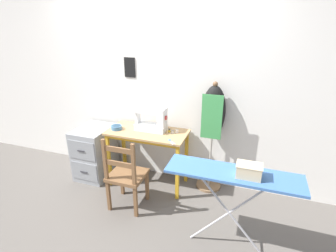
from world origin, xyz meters
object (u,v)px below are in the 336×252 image
(dress_form, at_px, (213,118))
(scissors, at_px, (171,141))
(filing_cabinet, at_px, (95,152))
(ironing_board, at_px, (233,177))
(thread_spool_near_machine, at_px, (169,131))
(thread_spool_far_edge, at_px, (177,131))
(fabric_bowl, at_px, (116,127))
(wooden_chair, at_px, (126,176))
(storage_box, at_px, (249,171))
(sewing_machine, at_px, (152,120))
(thread_spool_mid_table, at_px, (173,132))

(dress_form, bearing_deg, scissors, -139.16)
(filing_cabinet, height_order, ironing_board, ironing_board)
(thread_spool_near_machine, distance_m, filing_cabinet, 1.14)
(scissors, xyz_separation_m, thread_spool_far_edge, (-0.01, 0.26, 0.02))
(fabric_bowl, bearing_deg, wooden_chair, -52.75)
(dress_form, xyz_separation_m, ironing_board, (0.35, -0.94, -0.17))
(thread_spool_far_edge, bearing_deg, storage_box, -44.25)
(sewing_machine, xyz_separation_m, storage_box, (1.21, -0.85, 0.00))
(dress_form, bearing_deg, wooden_chair, -139.73)
(thread_spool_far_edge, height_order, wooden_chair, wooden_chair)
(scissors, distance_m, dress_form, 0.58)
(scissors, bearing_deg, ironing_board, -37.45)
(scissors, relative_size, storage_box, 0.60)
(thread_spool_far_edge, distance_m, ironing_board, 1.14)
(sewing_machine, height_order, ironing_board, sewing_machine)
(filing_cabinet, bearing_deg, wooden_chair, -33.01)
(thread_spool_near_machine, distance_m, thread_spool_far_edge, 0.10)
(thread_spool_near_machine, distance_m, ironing_board, 1.20)
(scissors, height_order, storage_box, storage_box)
(filing_cabinet, bearing_deg, thread_spool_far_edge, 6.24)
(thread_spool_far_edge, distance_m, wooden_chair, 0.82)
(fabric_bowl, height_order, dress_form, dress_form)
(thread_spool_mid_table, relative_size, storage_box, 0.20)
(fabric_bowl, xyz_separation_m, storage_box, (1.66, -0.72, 0.12))
(storage_box, bearing_deg, sewing_machine, 144.94)
(scissors, relative_size, filing_cabinet, 0.18)
(sewing_machine, bearing_deg, scissors, -36.31)
(scissors, bearing_deg, fabric_bowl, 171.64)
(thread_spool_near_machine, relative_size, ironing_board, 0.03)
(thread_spool_near_machine, xyz_separation_m, wooden_chair, (-0.32, -0.60, -0.36))
(scissors, relative_size, ironing_board, 0.11)
(sewing_machine, relative_size, filing_cabinet, 0.57)
(fabric_bowl, bearing_deg, thread_spool_far_edge, 10.67)
(storage_box, bearing_deg, wooden_chair, 168.61)
(sewing_machine, distance_m, thread_spool_near_machine, 0.25)
(sewing_machine, bearing_deg, thread_spool_far_edge, 3.97)
(scissors, relative_size, thread_spool_near_machine, 3.17)
(thread_spool_mid_table, bearing_deg, scissors, -76.79)
(fabric_bowl, height_order, filing_cabinet, fabric_bowl)
(scissors, distance_m, wooden_chair, 0.64)
(thread_spool_mid_table, relative_size, filing_cabinet, 0.06)
(dress_form, bearing_deg, ironing_board, -69.65)
(thread_spool_mid_table, bearing_deg, storage_box, -41.90)
(filing_cabinet, relative_size, ironing_board, 0.61)
(storage_box, bearing_deg, thread_spool_near_machine, 138.96)
(fabric_bowl, bearing_deg, scissors, -8.36)
(storage_box, bearing_deg, thread_spool_mid_table, 138.10)
(filing_cabinet, distance_m, storage_box, 2.24)
(sewing_machine, distance_m, thread_spool_far_edge, 0.34)
(filing_cabinet, bearing_deg, thread_spool_near_machine, 6.35)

